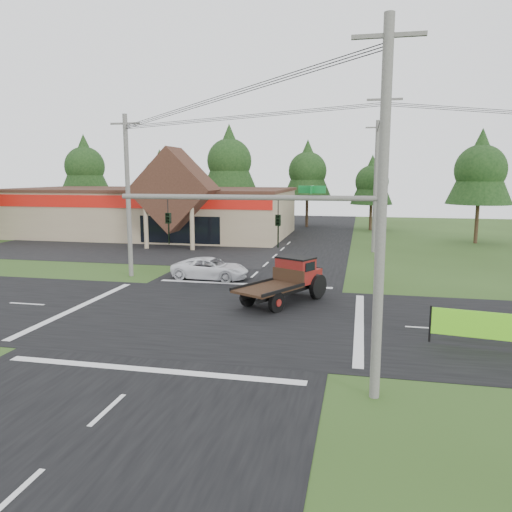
# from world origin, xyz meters

# --- Properties ---
(ground) EXTENTS (120.00, 120.00, 0.00)m
(ground) POSITION_xyz_m (0.00, 0.00, 0.00)
(ground) COLOR #2B4318
(ground) RESTS_ON ground
(road_ns) EXTENTS (12.00, 120.00, 0.02)m
(road_ns) POSITION_xyz_m (0.00, 0.00, 0.01)
(road_ns) COLOR black
(road_ns) RESTS_ON ground
(road_ew) EXTENTS (120.00, 12.00, 0.02)m
(road_ew) POSITION_xyz_m (0.00, 0.00, 0.01)
(road_ew) COLOR black
(road_ew) RESTS_ON ground
(parking_apron) EXTENTS (28.00, 14.00, 0.02)m
(parking_apron) POSITION_xyz_m (-14.00, 19.00, 0.01)
(parking_apron) COLOR black
(parking_apron) RESTS_ON ground
(cvs_building) EXTENTS (30.40, 18.20, 9.19)m
(cvs_building) POSITION_xyz_m (-15.70, 29.57, 2.78)
(cvs_building) COLOR gray
(cvs_building) RESTS_ON ground
(traffic_signal_mast) EXTENTS (8.12, 0.24, 7.00)m
(traffic_signal_mast) POSITION_xyz_m (5.82, -7.50, 4.43)
(traffic_signal_mast) COLOR #595651
(traffic_signal_mast) RESTS_ON ground
(utility_pole_nr) EXTENTS (2.00, 0.30, 11.00)m
(utility_pole_nr) POSITION_xyz_m (7.50, -7.50, 5.64)
(utility_pole_nr) COLOR #595651
(utility_pole_nr) RESTS_ON ground
(utility_pole_nw) EXTENTS (2.00, 0.30, 10.50)m
(utility_pole_nw) POSITION_xyz_m (-8.00, 8.00, 5.39)
(utility_pole_nw) COLOR #595651
(utility_pole_nw) RESTS_ON ground
(utility_pole_ne) EXTENTS (2.00, 0.30, 11.50)m
(utility_pole_ne) POSITION_xyz_m (8.00, 8.00, 5.89)
(utility_pole_ne) COLOR #595651
(utility_pole_ne) RESTS_ON ground
(utility_pole_n) EXTENTS (2.00, 0.30, 11.20)m
(utility_pole_n) POSITION_xyz_m (8.00, 22.00, 5.74)
(utility_pole_n) COLOR #595651
(utility_pole_n) RESTS_ON ground
(tree_row_a) EXTENTS (6.72, 6.72, 12.12)m
(tree_row_a) POSITION_xyz_m (-30.00, 40.00, 8.05)
(tree_row_a) COLOR #332316
(tree_row_a) RESTS_ON ground
(tree_row_b) EXTENTS (5.60, 5.60, 10.10)m
(tree_row_b) POSITION_xyz_m (-20.00, 42.00, 6.70)
(tree_row_b) COLOR #332316
(tree_row_b) RESTS_ON ground
(tree_row_c) EXTENTS (7.28, 7.28, 13.13)m
(tree_row_c) POSITION_xyz_m (-10.00, 41.00, 8.72)
(tree_row_c) COLOR #332316
(tree_row_c) RESTS_ON ground
(tree_row_d) EXTENTS (6.16, 6.16, 11.11)m
(tree_row_d) POSITION_xyz_m (0.00, 42.00, 7.38)
(tree_row_d) COLOR #332316
(tree_row_d) RESTS_ON ground
(tree_row_e) EXTENTS (5.04, 5.04, 9.09)m
(tree_row_e) POSITION_xyz_m (8.00, 40.00, 6.03)
(tree_row_e) COLOR #332316
(tree_row_e) RESTS_ON ground
(tree_side_ne) EXTENTS (6.16, 6.16, 11.11)m
(tree_side_ne) POSITION_xyz_m (18.00, 30.00, 7.38)
(tree_side_ne) COLOR #332316
(tree_side_ne) RESTS_ON ground
(antique_flatbed_truck) EXTENTS (4.64, 6.01, 2.37)m
(antique_flatbed_truck) POSITION_xyz_m (3.00, 3.01, 1.19)
(antique_flatbed_truck) COLOR #5B150D
(antique_flatbed_truck) RESTS_ON ground
(roadside_banner) EXTENTS (4.39, 0.80, 1.51)m
(roadside_banner) POSITION_xyz_m (11.92, -2.20, 0.76)
(roadside_banner) COLOR #6AD91D
(roadside_banner) RESTS_ON ground
(white_pickup) EXTENTS (5.09, 2.61, 1.37)m
(white_pickup) POSITION_xyz_m (-2.53, 8.18, 0.69)
(white_pickup) COLOR white
(white_pickup) RESTS_ON ground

